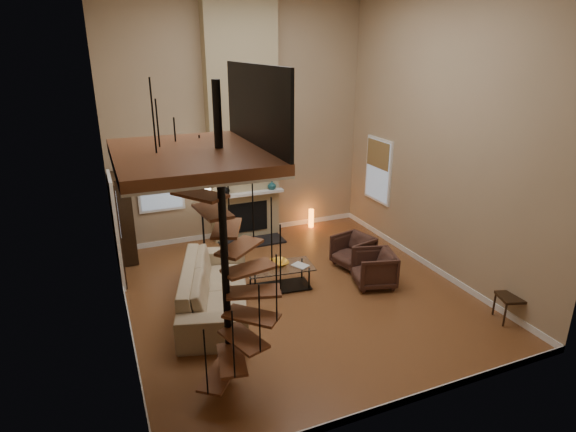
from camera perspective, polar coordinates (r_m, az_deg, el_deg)
name	(u,v)px	position (r m, az deg, el deg)	size (l,w,h in m)	color
ground	(296,293)	(9.01, 0.99, -9.24)	(6.00, 6.50, 0.01)	#955B30
back_wall	(240,121)	(11.04, -5.82, 11.30)	(6.00, 0.02, 5.50)	tan
front_wall	(417,205)	(5.32, 15.32, 1.33)	(6.00, 0.02, 5.50)	tan
left_wall	(108,164)	(7.39, -20.85, 5.84)	(0.02, 6.50, 5.50)	tan
right_wall	(441,136)	(9.62, 17.92, 9.19)	(0.02, 6.50, 5.50)	tan
baseboard_back	(244,231)	(11.74, -5.35, -1.80)	(6.00, 0.02, 0.12)	white
baseboard_front	(397,403)	(6.66, 13.03, -21.14)	(6.00, 0.02, 0.12)	white
baseboard_left	(130,324)	(8.40, -18.51, -12.22)	(0.02, 6.50, 0.12)	white
baseboard_right	(426,263)	(10.42, 16.32, -5.48)	(0.02, 6.50, 0.12)	white
chimney_breast	(242,122)	(10.86, -5.51, 11.17)	(1.60, 0.38, 5.50)	tan
hearth	(252,242)	(11.16, -4.30, -3.17)	(1.50, 0.60, 0.04)	black
firebox	(248,217)	(11.22, -4.84, -0.14)	(0.95, 0.02, 0.72)	black
mantel	(248,194)	(10.96, -4.80, 2.68)	(1.70, 0.18, 0.06)	white
mirror_frame	(246,159)	(10.81, -5.02, 6.82)	(0.94, 0.94, 0.10)	black
mirror_disc	(246,159)	(10.82, -5.04, 6.83)	(0.80, 0.80, 0.01)	white
vase_left	(224,190)	(10.81, -7.67, 3.17)	(0.24, 0.24, 0.25)	black
vase_right	(272,185)	(11.15, -1.95, 3.76)	(0.20, 0.20, 0.21)	#174B52
window_back	(160,178)	(10.86, -15.21, 4.47)	(1.02, 0.06, 1.52)	white
window_right	(378,169)	(11.40, 10.81, 5.56)	(0.06, 1.02, 1.52)	white
entry_door	(117,231)	(9.60, -19.90, -1.65)	(0.10, 1.05, 2.16)	white
loft	(198,150)	(5.63, -10.74, 7.83)	(1.70, 2.20, 1.09)	brown
spiral_stair	(226,260)	(6.16, -7.50, -5.23)	(1.47, 1.47, 4.06)	black
hutch	(123,218)	(10.55, -19.29, -0.25)	(0.39, 0.83, 1.86)	black
sofa	(214,287)	(8.47, -8.88, -8.42)	(2.80, 1.10, 0.82)	tan
armchair_near	(355,250)	(9.99, 8.12, -4.10)	(0.70, 0.72, 0.66)	#42261E
armchair_far	(377,268)	(9.27, 10.73, -6.21)	(0.73, 0.76, 0.69)	#42261E
coffee_table	(279,275)	(9.03, -1.04, -7.07)	(1.33, 0.77, 0.47)	silver
bowl	(278,263)	(8.98, -1.17, -5.72)	(0.38, 0.38, 0.09)	gold
book	(300,266)	(8.95, 1.40, -6.06)	(0.22, 0.30, 0.03)	gray
floor_lamp	(201,194)	(10.19, -10.44, 2.62)	(0.43, 0.43, 1.76)	black
accent_lamp	(311,218)	(12.01, 2.80, -0.25)	(0.13, 0.13, 0.46)	orange
side_chair	(518,293)	(8.79, 25.95, -8.29)	(0.54, 0.52, 0.93)	black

